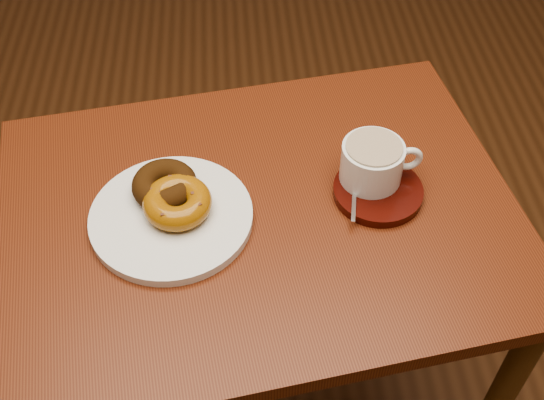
{
  "coord_description": "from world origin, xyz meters",
  "views": [
    {
      "loc": [
        0.22,
        -0.94,
        1.6
      ],
      "look_at": [
        0.27,
        -0.22,
        0.79
      ],
      "focal_mm": 45.0,
      "sensor_mm": 36.0,
      "label": 1
    }
  ],
  "objects": [
    {
      "name": "teaspoon",
      "position": [
        0.41,
        -0.19,
        0.79
      ],
      "size": [
        0.03,
        0.11,
        0.01
      ],
      "rotation": [
        0.0,
        0.0,
        -0.18
      ],
      "color": "silver",
      "rests_on": "saucer"
    },
    {
      "name": "donut_caramel",
      "position": [
        0.12,
        -0.23,
        0.81
      ],
      "size": [
        0.14,
        0.14,
        0.04
      ],
      "rotation": [
        0.0,
        0.0,
        0.38
      ],
      "color": "#9B5E10",
      "rests_on": "donut_plate"
    },
    {
      "name": "donut_cinnamon",
      "position": [
        0.1,
        -0.19,
        0.81
      ],
      "size": [
        0.11,
        0.11,
        0.04
      ],
      "primitive_type": "torus",
      "rotation": [
        0.0,
        0.0,
        0.01
      ],
      "color": "#381F0B",
      "rests_on": "donut_plate"
    },
    {
      "name": "ground",
      "position": [
        0.0,
        0.0,
        0.0
      ],
      "size": [
        6.0,
        6.0,
        0.0
      ],
      "primitive_type": "plane",
      "color": "#53301A",
      "rests_on": "ground"
    },
    {
      "name": "coffee_cup",
      "position": [
        0.44,
        -0.17,
        0.83
      ],
      "size": [
        0.13,
        0.1,
        0.07
      ],
      "rotation": [
        0.0,
        0.0,
        0.02
      ],
      "color": "white",
      "rests_on": "saucer"
    },
    {
      "name": "cafe_table",
      "position": [
        0.25,
        -0.22,
        0.65
      ],
      "size": [
        0.91,
        0.74,
        0.77
      ],
      "rotation": [
        0.0,
        0.0,
        0.15
      ],
      "color": "#5E2914",
      "rests_on": "ground"
    },
    {
      "name": "saucer",
      "position": [
        0.45,
        -0.2,
        0.78
      ],
      "size": [
        0.18,
        0.18,
        0.02
      ],
      "primitive_type": "cylinder",
      "rotation": [
        0.0,
        0.0,
        0.24
      ],
      "color": "#370B07",
      "rests_on": "cafe_table"
    },
    {
      "name": "donut_plate",
      "position": [
        0.11,
        -0.23,
        0.78
      ],
      "size": [
        0.35,
        0.35,
        0.02
      ],
      "primitive_type": "cylinder",
      "rotation": [
        0.0,
        0.0,
        0.48
      ],
      "color": "white",
      "rests_on": "cafe_table"
    }
  ]
}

